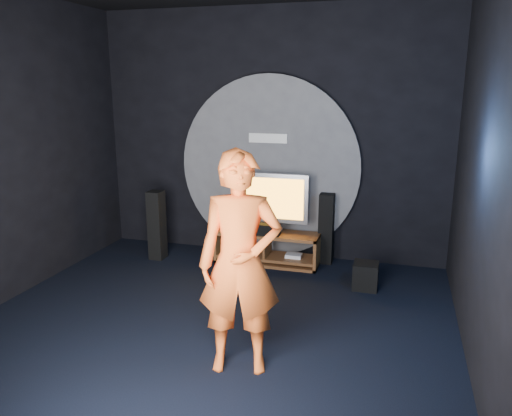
{
  "coord_description": "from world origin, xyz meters",
  "views": [
    {
      "loc": [
        1.79,
        -4.38,
        2.47
      ],
      "look_at": [
        0.21,
        1.05,
        1.05
      ],
      "focal_mm": 35.0,
      "sensor_mm": 36.0,
      "label": 1
    }
  ],
  "objects_px": {
    "media_console": "(268,250)",
    "tower_speaker_right": "(326,228)",
    "subwoofer": "(366,276)",
    "player": "(240,264)",
    "tv": "(269,200)",
    "tower_speaker_left": "(157,225)"
  },
  "relations": [
    {
      "from": "media_console",
      "to": "tv",
      "type": "distance_m",
      "value": 0.71
    },
    {
      "from": "tower_speaker_left",
      "to": "subwoofer",
      "type": "distance_m",
      "value": 3.0
    },
    {
      "from": "tower_speaker_right",
      "to": "tower_speaker_left",
      "type": "bearing_deg",
      "value": -167.74
    },
    {
      "from": "media_console",
      "to": "tower_speaker_right",
      "type": "relative_size",
      "value": 1.46
    },
    {
      "from": "tv",
      "to": "tower_speaker_left",
      "type": "bearing_deg",
      "value": -168.67
    },
    {
      "from": "tv",
      "to": "subwoofer",
      "type": "relative_size",
      "value": 3.35
    },
    {
      "from": "subwoofer",
      "to": "player",
      "type": "height_order",
      "value": "player"
    },
    {
      "from": "tower_speaker_left",
      "to": "player",
      "type": "xyz_separation_m",
      "value": [
        2.03,
        -2.38,
        0.48
      ]
    },
    {
      "from": "tower_speaker_left",
      "to": "tower_speaker_right",
      "type": "height_order",
      "value": "same"
    },
    {
      "from": "tv",
      "to": "subwoofer",
      "type": "bearing_deg",
      "value": -23.24
    },
    {
      "from": "subwoofer",
      "to": "player",
      "type": "xyz_separation_m",
      "value": [
        -0.94,
        -2.09,
        0.81
      ]
    },
    {
      "from": "tv",
      "to": "tower_speaker_right",
      "type": "xyz_separation_m",
      "value": [
        0.78,
        0.2,
        -0.4
      ]
    },
    {
      "from": "subwoofer",
      "to": "player",
      "type": "distance_m",
      "value": 2.43
    },
    {
      "from": "tower_speaker_right",
      "to": "tv",
      "type": "bearing_deg",
      "value": -165.87
    },
    {
      "from": "tower_speaker_right",
      "to": "subwoofer",
      "type": "bearing_deg",
      "value": -52.29
    },
    {
      "from": "tv",
      "to": "tower_speaker_right",
      "type": "relative_size",
      "value": 1.11
    },
    {
      "from": "media_console",
      "to": "subwoofer",
      "type": "distance_m",
      "value": 1.49
    },
    {
      "from": "media_console",
      "to": "subwoofer",
      "type": "bearing_deg",
      "value": -20.97
    },
    {
      "from": "media_console",
      "to": "tower_speaker_left",
      "type": "xyz_separation_m",
      "value": [
        -1.58,
        -0.25,
        0.3
      ]
    },
    {
      "from": "player",
      "to": "tv",
      "type": "bearing_deg",
      "value": 85.13
    },
    {
      "from": "tv",
      "to": "player",
      "type": "xyz_separation_m",
      "value": [
        0.46,
        -2.69,
        0.08
      ]
    },
    {
      "from": "subwoofer",
      "to": "tower_speaker_left",
      "type": "bearing_deg",
      "value": 174.52
    }
  ]
}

